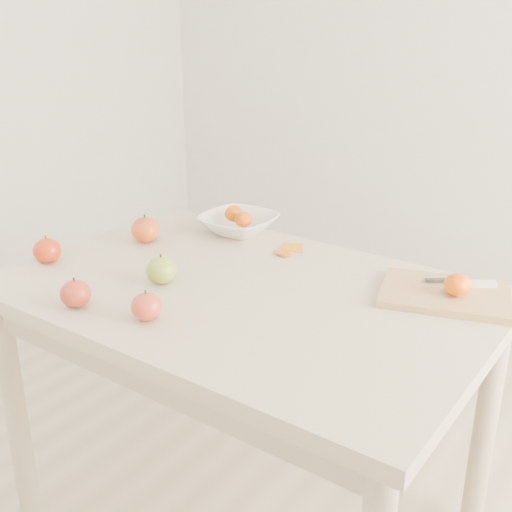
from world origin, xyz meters
The scene contains 14 objects.
table centered at (0.00, 0.00, 0.65)m, with size 1.20×0.80×0.75m.
cutting_board centered at (0.43, 0.24, 0.76)m, with size 0.30×0.22×0.02m, color tan.
board_tangerine centered at (0.46, 0.23, 0.80)m, with size 0.06×0.06×0.05m, color #DE5D07.
fruit_bowl centered at (-0.27, 0.33, 0.78)m, with size 0.23×0.23×0.06m, color white.
bowl_tangerine_near centered at (-0.29, 0.34, 0.80)m, with size 0.06×0.06×0.05m, color #CA5207.
bowl_tangerine_far centered at (-0.24, 0.31, 0.80)m, with size 0.05×0.05×0.05m, color #E25F08.
orange_peel_a centered at (-0.05, 0.30, 0.75)m, with size 0.06×0.04×0.00m, color orange.
orange_peel_b centered at (-0.05, 0.25, 0.75)m, with size 0.04×0.04×0.00m, color #DF590F.
paring_knife centered at (0.47, 0.31, 0.78)m, with size 0.16×0.09×0.01m.
apple_green centered at (-0.19, -0.09, 0.79)m, with size 0.08×0.08×0.07m, color olive.
apple_red_b centered at (-0.44, 0.10, 0.79)m, with size 0.09×0.09×0.08m, color maroon.
apple_red_e centered at (-0.08, -0.26, 0.78)m, with size 0.07×0.07×0.06m, color #A81D21.
apple_red_c centered at (-0.26, -0.31, 0.78)m, with size 0.07×0.07×0.06m, color #940A0B.
apple_red_d centered at (-0.54, -0.17, 0.78)m, with size 0.08×0.08×0.07m, color #9B0C06.
Camera 1 is at (0.87, -1.17, 1.41)m, focal length 45.00 mm.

